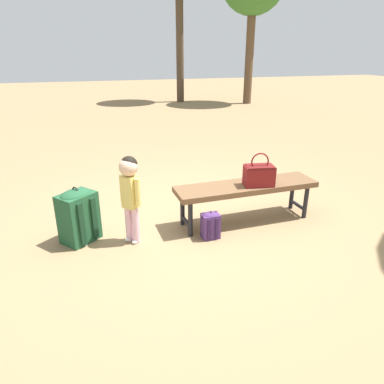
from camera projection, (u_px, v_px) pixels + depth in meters
name	position (u px, v px, depth m)	size (l,w,h in m)	color
ground_plane	(194.00, 220.00, 4.10)	(40.00, 40.00, 0.00)	#8C704C
park_bench	(246.00, 189.00, 3.95)	(1.61, 0.45, 0.45)	brown
handbag	(259.00, 174.00, 3.85)	(0.35, 0.23, 0.37)	maroon
child_standing	(130.00, 187.00, 3.44)	(0.19, 0.20, 0.90)	#E5B2C6
backpack_large	(78.00, 214.00, 3.57)	(0.43, 0.42, 0.59)	#1E4C2D
backpack_small	(210.00, 224.00, 3.68)	(0.18, 0.17, 0.31)	#4C2D66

